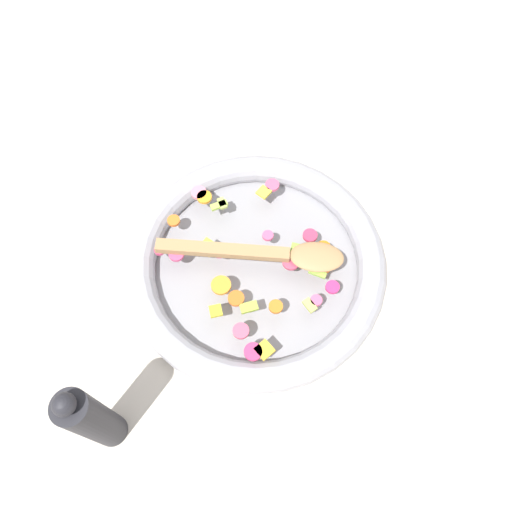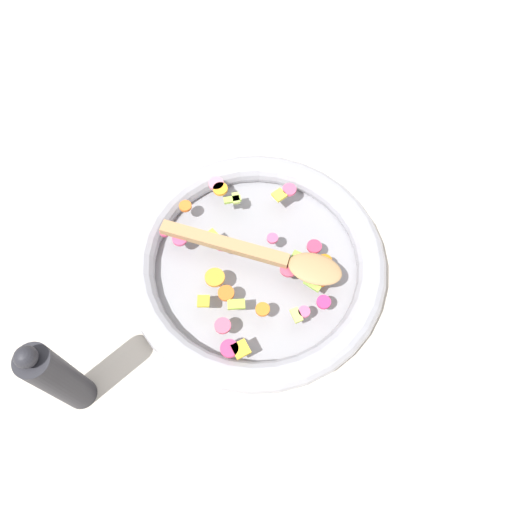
% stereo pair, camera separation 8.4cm
% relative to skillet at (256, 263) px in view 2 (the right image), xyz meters
% --- Properties ---
extents(ground_plane, '(4.00, 4.00, 0.00)m').
position_rel_skillet_xyz_m(ground_plane, '(0.00, 0.00, -0.02)').
color(ground_plane, beige).
extents(skillet, '(0.45, 0.45, 0.05)m').
position_rel_skillet_xyz_m(skillet, '(0.00, 0.00, 0.00)').
color(skillet, gray).
rests_on(skillet, ground_plane).
extents(chopped_vegetables, '(0.34, 0.29, 0.01)m').
position_rel_skillet_xyz_m(chopped_vegetables, '(-0.01, 0.01, 0.03)').
color(chopped_vegetables, orange).
rests_on(chopped_vegetables, skillet).
extents(wooden_spoon, '(0.18, 0.30, 0.01)m').
position_rel_skillet_xyz_m(wooden_spoon, '(-0.01, -0.02, 0.04)').
color(wooden_spoon, '#A87F51').
rests_on(wooden_spoon, chopped_vegetables).
extents(pepper_mill, '(0.05, 0.05, 0.23)m').
position_rel_skillet_xyz_m(pepper_mill, '(-0.17, 0.31, 0.08)').
color(pepper_mill, '#232328').
rests_on(pepper_mill, ground_plane).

